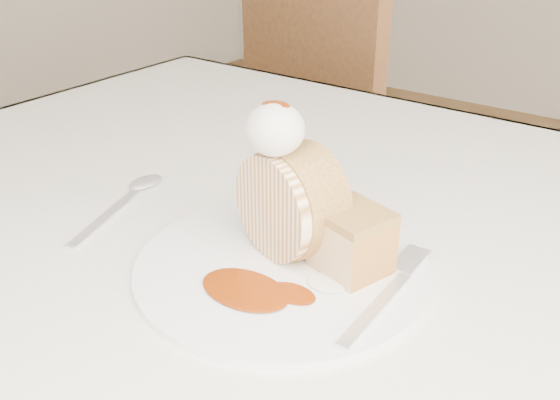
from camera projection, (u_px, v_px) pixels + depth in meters
The scene contains 10 objects.
table at pixel (348, 282), 0.77m from camera, with size 1.40×0.90×0.75m.
chair_far at pixel (339, 126), 1.61m from camera, with size 0.54×0.54×0.95m.
plate at pixel (282, 266), 0.63m from camera, with size 0.30×0.30×0.01m, color white.
roulade_slice at pixel (291, 202), 0.63m from camera, with size 0.11×0.11×0.06m, color #FFDEB1.
cake_chunk at pixel (352, 244), 0.61m from camera, with size 0.07×0.06×0.06m, color #B28743.
whipped_cream at pixel (275, 130), 0.58m from camera, with size 0.06×0.06×0.05m, color silver.
caramel_drizzle at pixel (276, 99), 0.57m from camera, with size 0.03×0.02×0.01m, color #732604.
caramel_pool at pixel (245, 289), 0.58m from camera, with size 0.09×0.06×0.00m, color #732604, non-canonical shape.
fork at pixel (376, 309), 0.56m from camera, with size 0.02×0.18×0.00m, color silver.
spoon at pixel (107, 217), 0.72m from camera, with size 0.03×0.18×0.00m, color silver.
Camera 1 is at (0.31, -0.36, 1.10)m, focal length 40.00 mm.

